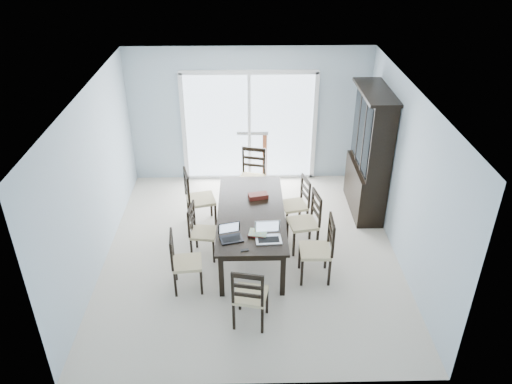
# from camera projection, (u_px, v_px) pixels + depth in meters

# --- Properties ---
(floor) EXTENTS (5.00, 5.00, 0.00)m
(floor) POSITION_uv_depth(u_px,v_px,m) (251.00, 251.00, 7.85)
(floor) COLOR beige
(floor) RESTS_ON ground
(ceiling) EXTENTS (5.00, 5.00, 0.00)m
(ceiling) POSITION_uv_depth(u_px,v_px,m) (250.00, 92.00, 6.55)
(ceiling) COLOR white
(ceiling) RESTS_ON back_wall
(back_wall) EXTENTS (4.50, 0.02, 2.60)m
(back_wall) POSITION_uv_depth(u_px,v_px,m) (249.00, 116.00, 9.37)
(back_wall) COLOR #A9BDCA
(back_wall) RESTS_ON floor
(wall_left) EXTENTS (0.02, 5.00, 2.60)m
(wall_left) POSITION_uv_depth(u_px,v_px,m) (94.00, 181.00, 7.16)
(wall_left) COLOR #A9BDCA
(wall_left) RESTS_ON floor
(wall_right) EXTENTS (0.02, 5.00, 2.60)m
(wall_right) POSITION_uv_depth(u_px,v_px,m) (405.00, 177.00, 7.25)
(wall_right) COLOR #A9BDCA
(wall_right) RESTS_ON floor
(balcony) EXTENTS (4.50, 2.00, 0.10)m
(balcony) POSITION_uv_depth(u_px,v_px,m) (249.00, 157.00, 10.91)
(balcony) COLOR gray
(balcony) RESTS_ON ground
(railing) EXTENTS (4.50, 0.06, 1.10)m
(railing) POSITION_uv_depth(u_px,v_px,m) (249.00, 115.00, 11.48)
(railing) COLOR #99999E
(railing) RESTS_ON balcony
(dining_table) EXTENTS (1.00, 2.20, 0.75)m
(dining_table) POSITION_uv_depth(u_px,v_px,m) (251.00, 216.00, 7.52)
(dining_table) COLOR black
(dining_table) RESTS_ON floor
(china_hutch) EXTENTS (0.50, 1.38, 2.20)m
(china_hutch) POSITION_uv_depth(u_px,v_px,m) (369.00, 155.00, 8.44)
(china_hutch) COLOR black
(china_hutch) RESTS_ON floor
(sliding_door) EXTENTS (2.52, 0.05, 2.18)m
(sliding_door) POSITION_uv_depth(u_px,v_px,m) (249.00, 127.00, 9.46)
(sliding_door) COLOR silver
(sliding_door) RESTS_ON floor
(chair_left_near) EXTENTS (0.44, 0.43, 1.05)m
(chair_left_near) POSITION_uv_depth(u_px,v_px,m) (180.00, 256.00, 6.84)
(chair_left_near) COLOR black
(chair_left_near) RESTS_ON floor
(chair_left_mid) EXTENTS (0.44, 0.43, 1.01)m
(chair_left_mid) POSITION_uv_depth(u_px,v_px,m) (198.00, 226.00, 7.53)
(chair_left_mid) COLOR black
(chair_left_mid) RESTS_ON floor
(chair_left_far) EXTENTS (0.55, 0.54, 1.18)m
(chair_left_far) POSITION_uv_depth(u_px,v_px,m) (194.00, 193.00, 8.21)
(chair_left_far) COLOR black
(chair_left_far) RESTS_ON floor
(chair_right_near) EXTENTS (0.45, 0.44, 1.15)m
(chair_right_near) POSITION_uv_depth(u_px,v_px,m) (323.00, 243.00, 7.03)
(chair_right_near) COLOR black
(chair_right_near) RESTS_ON floor
(chair_right_mid) EXTENTS (0.50, 0.49, 1.11)m
(chair_right_mid) POSITION_uv_depth(u_px,v_px,m) (309.00, 215.00, 7.68)
(chair_right_mid) COLOR black
(chair_right_mid) RESTS_ON floor
(chair_right_far) EXTENTS (0.49, 0.48, 1.05)m
(chair_right_far) POSITION_uv_depth(u_px,v_px,m) (299.00, 198.00, 8.20)
(chair_right_far) COLOR black
(chair_right_far) RESTS_ON floor
(chair_end_near) EXTENTS (0.48, 0.49, 1.08)m
(chair_end_near) POSITION_uv_depth(u_px,v_px,m) (249.00, 292.00, 6.19)
(chair_end_near) COLOR black
(chair_end_near) RESTS_ON floor
(chair_end_far) EXTENTS (0.53, 0.54, 1.15)m
(chair_end_far) POSITION_uv_depth(u_px,v_px,m) (253.00, 170.00, 8.96)
(chair_end_far) COLOR black
(chair_end_far) RESTS_ON floor
(laptop_dark) EXTENTS (0.35, 0.29, 0.21)m
(laptop_dark) POSITION_uv_depth(u_px,v_px,m) (231.00, 236.00, 6.82)
(laptop_dark) COLOR black
(laptop_dark) RESTS_ON dining_table
(laptop_silver) EXTENTS (0.37, 0.27, 0.24)m
(laptop_silver) POSITION_uv_depth(u_px,v_px,m) (269.00, 237.00, 6.80)
(laptop_silver) COLOR silver
(laptop_silver) RESTS_ON dining_table
(book_stack) EXTENTS (0.28, 0.23, 0.04)m
(book_stack) POSITION_uv_depth(u_px,v_px,m) (257.00, 233.00, 6.94)
(book_stack) COLOR maroon
(book_stack) RESTS_ON dining_table
(cell_phone) EXTENTS (0.12, 0.07, 0.01)m
(cell_phone) POSITION_uv_depth(u_px,v_px,m) (245.00, 250.00, 6.63)
(cell_phone) COLOR black
(cell_phone) RESTS_ON dining_table
(game_box) EXTENTS (0.33, 0.21, 0.07)m
(game_box) POSITION_uv_depth(u_px,v_px,m) (258.00, 196.00, 7.80)
(game_box) COLOR #49130E
(game_box) RESTS_ON dining_table
(hot_tub) EXTENTS (1.98, 1.79, 0.99)m
(hot_tub) POSITION_uv_depth(u_px,v_px,m) (223.00, 137.00, 10.48)
(hot_tub) COLOR brown
(hot_tub) RESTS_ON balcony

